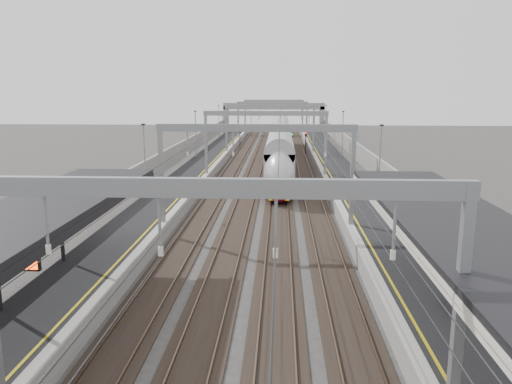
# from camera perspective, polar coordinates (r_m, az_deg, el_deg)

# --- Properties ---
(platform_left) EXTENTS (4.00, 120.00, 1.00)m
(platform_left) POSITION_cam_1_polar(r_m,az_deg,el_deg) (56.89, -6.91, 2.17)
(platform_left) COLOR black
(platform_left) RESTS_ON ground
(platform_right) EXTENTS (4.00, 120.00, 1.00)m
(platform_right) POSITION_cam_1_polar(r_m,az_deg,el_deg) (56.44, 9.33, 2.02)
(platform_right) COLOR black
(platform_right) RESTS_ON ground
(tracks) EXTENTS (11.40, 140.00, 0.20)m
(tracks) POSITION_cam_1_polar(r_m,az_deg,el_deg) (56.18, 1.18, 1.66)
(tracks) COLOR black
(tracks) RESTS_ON ground
(overhead_line) EXTENTS (13.00, 140.00, 6.60)m
(overhead_line) POSITION_cam_1_polar(r_m,az_deg,el_deg) (62.04, 1.38, 8.28)
(overhead_line) COLOR gray
(overhead_line) RESTS_ON platform_left
(overbridge) EXTENTS (22.00, 2.20, 6.90)m
(overbridge) POSITION_cam_1_polar(r_m,az_deg,el_deg) (110.40, 2.05, 9.32)
(overbridge) COLOR gray
(overbridge) RESTS_ON ground
(wall_left) EXTENTS (0.30, 120.00, 3.20)m
(wall_left) POSITION_cam_1_polar(r_m,az_deg,el_deg) (57.35, -10.09, 3.26)
(wall_left) COLOR gray
(wall_left) RESTS_ON ground
(wall_right) EXTENTS (0.30, 120.00, 3.20)m
(wall_right) POSITION_cam_1_polar(r_m,az_deg,el_deg) (56.72, 12.58, 3.07)
(wall_right) COLOR gray
(wall_right) RESTS_ON ground
(train) EXTENTS (2.81, 51.16, 4.44)m
(train) POSITION_cam_1_polar(r_m,az_deg,el_deg) (65.50, 2.76, 4.96)
(train) COLOR maroon
(train) RESTS_ON ground
(bench) EXTENTS (0.66, 2.00, 1.02)m
(bench) POSITION_cam_1_polar(r_m,az_deg,el_deg) (22.39, 22.12, -10.68)
(bench) COLOR black
(bench) RESTS_ON platform_right
(signal_green) EXTENTS (0.32, 0.32, 3.48)m
(signal_green) POSITION_cam_1_polar(r_m,az_deg,el_deg) (83.21, -1.86, 6.56)
(signal_green) COLOR black
(signal_green) RESTS_ON ground
(signal_red_near) EXTENTS (0.32, 0.32, 3.48)m
(signal_red_near) POSITION_cam_1_polar(r_m,az_deg,el_deg) (74.65, 4.09, 5.95)
(signal_red_near) COLOR black
(signal_red_near) RESTS_ON ground
(signal_red_far) EXTENTS (0.32, 0.32, 3.48)m
(signal_red_far) POSITION_cam_1_polar(r_m,az_deg,el_deg) (77.05, 5.70, 6.10)
(signal_red_far) COLOR black
(signal_red_far) RESTS_ON ground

